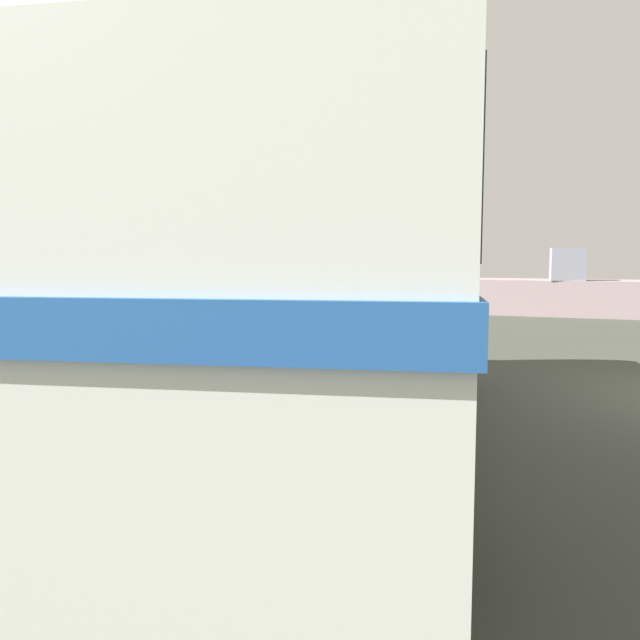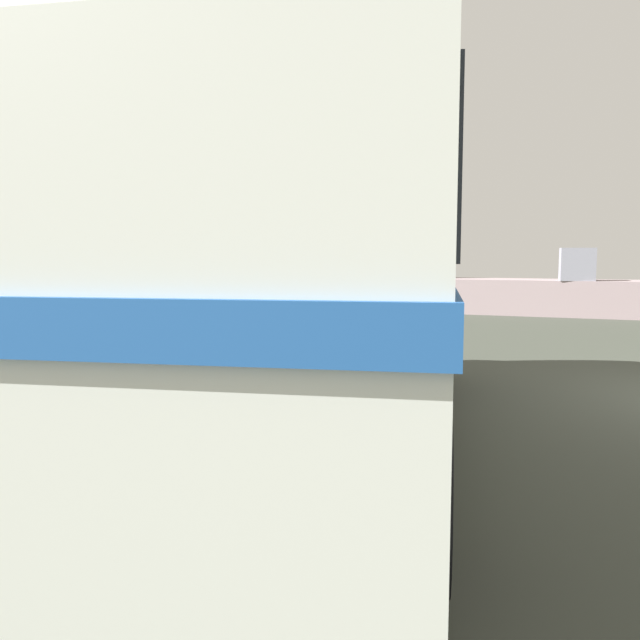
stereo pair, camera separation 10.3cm
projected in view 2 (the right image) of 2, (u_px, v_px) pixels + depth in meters
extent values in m
sphere|color=#A68E87|center=(281.00, 257.00, 23.14)|extent=(1.36, 1.36, 1.36)
cube|color=gray|center=(427.00, 258.00, 21.46)|extent=(1.60, 1.52, 1.32)
cube|color=gray|center=(577.00, 264.00, 18.93)|extent=(1.03, 0.83, 0.96)
cylinder|color=black|center=(273.00, 352.00, 9.03)|extent=(0.46, 1.00, 0.96)
cylinder|color=black|center=(432.00, 357.00, 8.63)|extent=(0.46, 1.00, 0.96)
cylinder|color=black|center=(59.00, 479.00, 3.93)|extent=(0.46, 1.00, 0.96)
cylinder|color=black|center=(425.00, 503.00, 3.54)|extent=(0.46, 1.00, 0.96)
cube|color=silver|center=(316.00, 285.00, 6.17)|extent=(3.99, 8.71, 2.10)
cylinder|color=silver|center=(315.00, 173.00, 6.07)|extent=(3.73, 8.34, 2.20)
cube|color=#21549A|center=(315.00, 279.00, 6.17)|extent=(4.06, 8.80, 0.20)
cube|color=black|center=(315.00, 224.00, 6.11)|extent=(3.96, 8.38, 0.64)
cube|color=silver|center=(364.00, 326.00, 10.44)|extent=(2.27, 0.60, 0.28)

